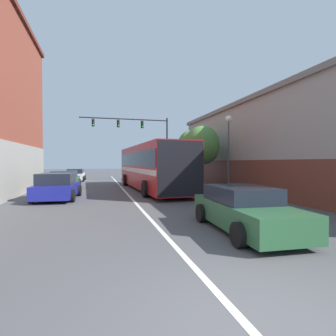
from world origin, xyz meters
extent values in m
plane|color=#4C4C4F|center=(0.00, 0.00, 0.00)|extent=(160.00, 160.00, 0.00)
cube|color=silver|center=(0.00, 15.08, 0.00)|extent=(0.14, 42.17, 0.01)
cube|color=#9E998E|center=(-6.55, 12.85, 1.60)|extent=(0.24, 18.40, 3.20)
cube|color=#9E998E|center=(11.83, 12.18, 3.13)|extent=(8.66, 22.88, 6.26)
cube|color=brown|center=(7.55, 12.18, 1.10)|extent=(0.24, 22.42, 2.19)
cube|color=slate|center=(11.83, 12.18, 6.11)|extent=(9.01, 23.11, 0.30)
cube|color=maroon|center=(1.96, 16.35, 1.73)|extent=(3.22, 12.86, 3.02)
cube|color=black|center=(1.96, 16.35, 2.28)|extent=(3.26, 12.61, 0.97)
cube|color=beige|center=(1.96, 16.35, 1.49)|extent=(3.25, 12.73, 0.30)
cube|color=black|center=(2.29, 10.01, 1.73)|extent=(2.52, 0.19, 2.90)
cylinder|color=black|center=(0.45, 20.23, 0.50)|extent=(0.35, 1.01, 1.00)
cylinder|color=black|center=(3.08, 20.36, 0.50)|extent=(0.35, 1.01, 1.00)
cylinder|color=black|center=(0.85, 12.34, 0.50)|extent=(0.35, 1.01, 1.00)
cylinder|color=black|center=(3.48, 12.47, 0.50)|extent=(0.35, 1.01, 1.00)
cube|color=#285633|center=(2.42, 4.15, 0.51)|extent=(1.93, 4.51, 0.68)
cube|color=black|center=(2.44, 4.41, 1.09)|extent=(1.68, 2.38, 0.46)
cylinder|color=black|center=(1.61, 5.56, 0.31)|extent=(0.25, 0.63, 0.62)
cylinder|color=black|center=(3.38, 5.47, 0.31)|extent=(0.25, 0.63, 0.62)
cylinder|color=black|center=(1.47, 2.82, 0.31)|extent=(0.25, 0.63, 0.62)
cylinder|color=black|center=(3.24, 2.73, 0.31)|extent=(0.25, 0.63, 0.62)
cube|color=navy|center=(-4.00, 12.78, 0.52)|extent=(2.14, 4.26, 0.68)
cube|color=black|center=(-4.01, 12.58, 1.16)|extent=(1.87, 2.26, 0.60)
cylinder|color=black|center=(-4.90, 14.13, 0.33)|extent=(0.26, 0.67, 0.66)
cylinder|color=black|center=(-2.95, 14.01, 0.33)|extent=(0.26, 0.67, 0.66)
cylinder|color=black|center=(-5.06, 11.56, 0.33)|extent=(0.26, 0.67, 0.66)
cylinder|color=black|center=(-3.10, 11.44, 0.33)|extent=(0.26, 0.67, 0.66)
cube|color=silver|center=(-4.24, 27.63, 0.49)|extent=(1.74, 4.32, 0.67)
cube|color=black|center=(-4.24, 27.41, 1.07)|extent=(1.58, 2.26, 0.49)
cylinder|color=black|center=(-5.09, 28.97, 0.29)|extent=(0.23, 0.58, 0.58)
cylinder|color=black|center=(-3.35, 28.95, 0.29)|extent=(0.23, 0.58, 0.58)
cylinder|color=black|center=(-5.13, 26.31, 0.29)|extent=(0.23, 0.58, 0.58)
cylinder|color=black|center=(-3.39, 26.28, 0.29)|extent=(0.23, 0.58, 0.58)
cube|color=#285633|center=(-4.41, 19.59, 0.51)|extent=(2.00, 4.32, 0.69)
cube|color=black|center=(-4.41, 19.37, 1.10)|extent=(1.79, 2.27, 0.50)
cylinder|color=black|center=(-5.35, 20.94, 0.30)|extent=(0.24, 0.61, 0.61)
cylinder|color=black|center=(-3.40, 20.88, 0.30)|extent=(0.24, 0.61, 0.61)
cylinder|color=black|center=(-5.42, 18.29, 0.30)|extent=(0.24, 0.61, 0.61)
cylinder|color=black|center=(-3.47, 18.24, 0.30)|extent=(0.24, 0.61, 0.61)
cylinder|color=black|center=(5.79, 26.17, 3.54)|extent=(0.18, 0.18, 7.08)
cylinder|color=black|center=(1.02, 26.17, 6.78)|extent=(9.55, 0.12, 0.12)
cube|color=black|center=(2.93, 26.17, 6.26)|extent=(0.28, 0.24, 0.80)
sphere|color=black|center=(2.93, 26.02, 6.51)|extent=(0.18, 0.18, 0.18)
sphere|color=black|center=(2.93, 26.02, 6.26)|extent=(0.18, 0.18, 0.18)
sphere|color=green|center=(2.93, 26.02, 6.01)|extent=(0.18, 0.18, 0.18)
cube|color=black|center=(0.30, 26.17, 6.26)|extent=(0.28, 0.24, 0.80)
sphere|color=black|center=(0.30, 26.02, 6.51)|extent=(0.18, 0.18, 0.18)
sphere|color=black|center=(0.30, 26.02, 6.26)|extent=(0.18, 0.18, 0.18)
sphere|color=green|center=(0.30, 26.02, 6.01)|extent=(0.18, 0.18, 0.18)
cube|color=black|center=(-2.32, 26.17, 6.26)|extent=(0.28, 0.24, 0.80)
sphere|color=black|center=(-2.32, 26.02, 6.51)|extent=(0.18, 0.18, 0.18)
sphere|color=black|center=(-2.32, 26.02, 6.26)|extent=(0.18, 0.18, 0.18)
sphere|color=green|center=(-2.32, 26.02, 6.01)|extent=(0.18, 0.18, 0.18)
cone|color=#47474C|center=(6.02, 11.99, 0.10)|extent=(0.26, 0.26, 0.20)
cylinder|color=#47474C|center=(6.02, 11.99, 2.31)|extent=(0.10, 0.10, 4.62)
sphere|color=white|center=(6.02, 11.99, 4.75)|extent=(0.39, 0.39, 0.39)
cylinder|color=#3D2D1E|center=(5.68, 15.37, 1.10)|extent=(0.28, 0.28, 2.20)
ellipsoid|color=#4C843D|center=(5.68, 15.37, 3.32)|extent=(2.62, 2.36, 2.89)
cylinder|color=brown|center=(5.92, 18.40, 1.22)|extent=(0.17, 0.17, 2.45)
ellipsoid|color=#4C843D|center=(5.92, 18.40, 3.47)|extent=(2.41, 2.17, 2.65)
camera|label=1|loc=(-1.80, -2.79, 2.06)|focal=28.00mm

